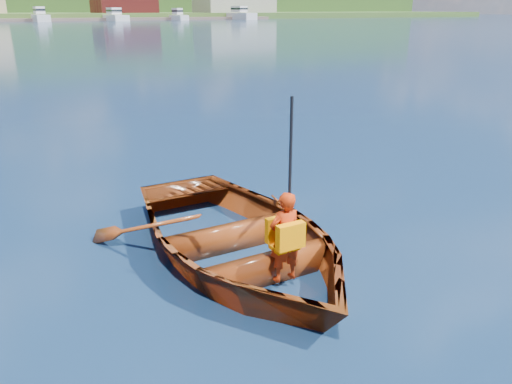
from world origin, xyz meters
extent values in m
plane|color=#103046|center=(0.00, 0.00, 0.00)|extent=(600.00, 600.00, 0.00)
imported|color=brown|center=(-0.64, 0.82, 0.31)|extent=(3.20, 4.44, 0.91)
imported|color=#AF2808|center=(-0.50, -0.08, 0.64)|extent=(0.40, 0.26, 1.08)
cube|color=#FC8F00|center=(-0.50, -0.20, 0.70)|extent=(0.34, 0.10, 0.30)
cube|color=#FC8F00|center=(-0.50, 0.04, 0.70)|extent=(0.34, 0.08, 0.30)
cube|color=#FC8F00|center=(-0.50, -0.08, 0.52)|extent=(0.30, 0.22, 0.05)
cylinder|color=black|center=(-0.35, 0.06, 1.15)|extent=(0.04, 0.04, 2.09)
cube|color=brown|center=(7.62, 148.00, 0.40)|extent=(160.03, 5.23, 0.80)
cube|color=silver|center=(16.55, 143.00, 0.79)|extent=(3.24, 11.59, 1.97)
cube|color=silver|center=(16.55, 144.16, 2.87)|extent=(2.27, 5.21, 1.80)
cube|color=black|center=(16.55, 144.16, 2.97)|extent=(2.34, 5.44, 0.50)
cube|color=silver|center=(36.14, 143.00, 0.70)|extent=(3.87, 13.81, 1.74)
cube|color=silver|center=(36.14, 144.38, 2.64)|extent=(2.71, 6.21, 1.80)
cube|color=black|center=(36.14, 144.38, 2.74)|extent=(2.78, 6.49, 0.50)
cube|color=silver|center=(54.90, 143.00, 0.65)|extent=(2.63, 9.40, 1.62)
cube|color=silver|center=(54.90, 143.94, 2.52)|extent=(1.84, 4.23, 1.80)
cube|color=black|center=(54.90, 143.94, 2.62)|extent=(1.89, 4.42, 0.50)
cube|color=silver|center=(76.01, 143.00, 0.90)|extent=(3.84, 13.72, 2.25)
cube|color=silver|center=(76.01, 144.37, 3.15)|extent=(2.69, 6.17, 1.80)
cube|color=black|center=(76.01, 144.37, 3.25)|extent=(2.77, 6.45, 0.50)
camera|label=1|loc=(-3.33, -4.35, 3.06)|focal=35.00mm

